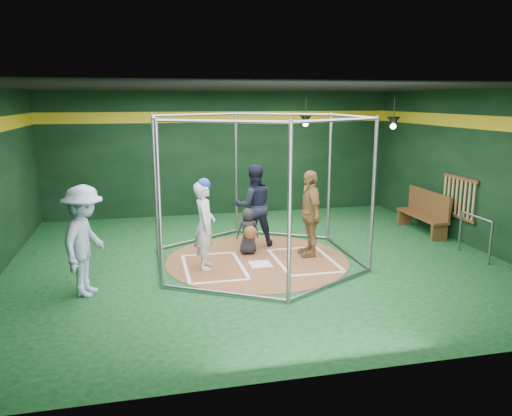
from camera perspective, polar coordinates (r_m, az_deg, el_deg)
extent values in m
cube|color=#0C3816|center=(10.47, 0.12, -6.06)|extent=(10.00, 9.00, 0.02)
cube|color=black|center=(9.94, 0.13, 13.52)|extent=(10.00, 9.00, 0.02)
cube|color=black|center=(14.44, -3.90, 6.18)|extent=(10.00, 0.10, 3.50)
cube|color=black|center=(5.85, 10.06, -3.19)|extent=(10.00, 0.10, 3.50)
cube|color=black|center=(12.18, 23.77, 4.01)|extent=(0.10, 9.00, 3.50)
cube|color=gold|center=(14.34, -3.94, 10.34)|extent=(10.00, 0.01, 0.30)
cube|color=gold|center=(12.07, 24.09, 8.94)|extent=(0.01, 9.00, 0.30)
cylinder|color=brown|center=(10.47, 0.12, -5.97)|extent=(3.80, 3.80, 0.01)
cube|color=white|center=(10.19, 0.50, -6.43)|extent=(0.43, 0.43, 0.01)
cube|color=white|center=(10.87, -5.50, -5.27)|extent=(1.10, 0.07, 0.01)
cube|color=white|center=(9.28, -4.12, -8.39)|extent=(1.10, 0.07, 0.01)
cube|color=white|center=(10.02, -8.01, -6.89)|extent=(0.07, 1.70, 0.01)
cube|color=white|center=(10.15, -1.77, -6.50)|extent=(0.07, 1.70, 0.01)
cube|color=white|center=(11.25, 4.17, -4.63)|extent=(1.10, 0.07, 0.01)
cube|color=white|center=(9.72, 7.11, -7.47)|extent=(1.10, 0.07, 0.01)
cube|color=white|center=(10.33, 2.61, -6.18)|extent=(0.07, 1.70, 0.01)
cube|color=white|center=(10.66, 8.35, -5.70)|extent=(0.07, 1.70, 0.01)
cylinder|color=gray|center=(11.76, 8.37, 3.43)|extent=(0.07, 0.07, 3.00)
cylinder|color=gray|center=(12.32, -2.28, 3.96)|extent=(0.07, 0.07, 3.00)
cylinder|color=gray|center=(10.98, -11.43, 2.69)|extent=(0.07, 0.07, 3.00)
cylinder|color=gray|center=(8.72, -11.00, 0.23)|extent=(0.07, 0.07, 3.00)
cylinder|color=gray|center=(7.92, 3.85, -0.80)|extent=(0.07, 0.07, 3.00)
cylinder|color=gray|center=(9.69, 13.25, 1.33)|extent=(0.07, 0.07, 3.00)
cylinder|color=gray|center=(11.86, 3.00, 10.66)|extent=(2.02, 1.20, 0.06)
cylinder|color=gray|center=(12.29, 2.85, -2.98)|extent=(2.02, 1.20, 0.06)
cylinder|color=gray|center=(11.48, -6.78, 10.54)|extent=(2.02, 1.20, 0.06)
cylinder|color=gray|center=(11.93, -6.42, -3.53)|extent=(2.02, 1.20, 0.06)
cylinder|color=gray|center=(9.69, -11.61, 10.05)|extent=(0.06, 2.30, 0.06)
cylinder|color=gray|center=(10.22, -10.90, -6.41)|extent=(0.06, 2.30, 0.06)
cylinder|color=gray|center=(8.06, -4.09, 9.85)|extent=(2.02, 1.20, 0.06)
cylinder|color=gray|center=(8.68, -3.79, -9.64)|extent=(2.02, 1.20, 0.06)
cylinder|color=gray|center=(8.59, 9.35, 9.87)|extent=(2.02, 1.20, 0.06)
cylinder|color=gray|center=(9.18, 8.72, -8.52)|extent=(2.02, 1.20, 0.06)
cylinder|color=gray|center=(10.57, 10.89, 10.25)|extent=(0.06, 2.30, 0.06)
cylinder|color=gray|center=(11.05, 10.28, -4.94)|extent=(0.06, 2.30, 0.06)
cube|color=brown|center=(12.50, 22.37, 3.16)|extent=(0.05, 1.25, 0.08)
cube|color=brown|center=(12.66, 22.04, -0.86)|extent=(0.05, 1.25, 0.08)
cylinder|color=tan|center=(12.12, 23.59, 0.63)|extent=(0.06, 0.06, 0.85)
cylinder|color=tan|center=(12.25, 23.17, 0.77)|extent=(0.06, 0.06, 0.85)
cylinder|color=tan|center=(12.37, 22.74, 0.92)|extent=(0.06, 0.06, 0.85)
cylinder|color=tan|center=(12.50, 22.33, 1.06)|extent=(0.06, 0.06, 0.85)
cylinder|color=tan|center=(12.63, 21.93, 1.20)|extent=(0.06, 0.06, 0.85)
cylinder|color=tan|center=(12.75, 21.53, 1.33)|extent=(0.06, 0.06, 0.85)
cylinder|color=tan|center=(12.88, 21.14, 1.47)|extent=(0.06, 0.06, 0.85)
cylinder|color=tan|center=(13.01, 20.76, 1.60)|extent=(0.06, 0.06, 0.85)
cone|color=black|center=(14.01, 5.69, 10.06)|extent=(0.34, 0.34, 0.22)
sphere|color=#FFD899|center=(14.02, 5.68, 9.53)|extent=(0.14, 0.14, 0.14)
cylinder|color=black|center=(14.00, 5.73, 11.49)|extent=(0.02, 0.02, 0.70)
cone|color=black|center=(13.25, 15.44, 9.55)|extent=(0.34, 0.34, 0.22)
sphere|color=#FFD899|center=(13.26, 15.41, 8.99)|extent=(0.14, 0.14, 0.14)
cylinder|color=black|center=(13.24, 15.53, 11.06)|extent=(0.02, 0.02, 0.70)
imported|color=silver|center=(9.81, -5.88, -1.99)|extent=(0.51, 0.69, 1.73)
sphere|color=#163399|center=(9.64, -5.99, 2.66)|extent=(0.26, 0.26, 0.26)
imported|color=tan|center=(10.62, 6.17, -0.60)|extent=(0.49, 1.09, 1.84)
imported|color=black|center=(10.76, -0.94, -2.66)|extent=(0.49, 0.32, 1.00)
sphere|color=brown|center=(10.51, -0.65, -2.80)|extent=(0.28, 0.28, 0.28)
imported|color=black|center=(11.26, -0.25, 0.28)|extent=(0.91, 0.72, 1.86)
imported|color=#A0B3D4|center=(8.92, -18.99, -3.58)|extent=(1.04, 1.39, 1.91)
cube|color=brown|center=(13.22, 18.39, -0.84)|extent=(0.42, 1.81, 0.06)
cube|color=brown|center=(13.24, 19.12, 0.60)|extent=(0.06, 1.81, 0.60)
cube|color=brown|center=(12.61, 20.19, -2.63)|extent=(0.40, 0.08, 0.40)
cube|color=brown|center=(13.95, 16.64, -1.00)|extent=(0.40, 0.08, 0.40)
cylinder|color=gray|center=(11.16, 25.23, -3.64)|extent=(0.05, 0.05, 0.90)
cylinder|color=gray|center=(11.93, 22.31, -2.40)|extent=(0.05, 0.05, 0.90)
cylinder|color=gray|center=(11.44, 23.91, -0.92)|extent=(0.05, 1.00, 0.05)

